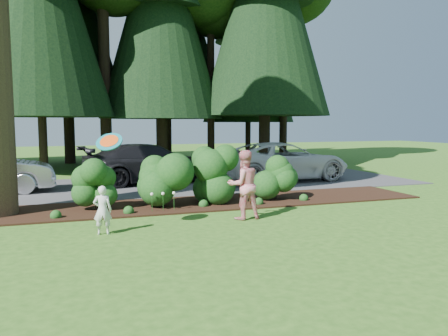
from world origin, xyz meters
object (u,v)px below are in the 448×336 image
at_px(child, 103,210).
at_px(adult, 244,185).
at_px(frisbee, 109,142).
at_px(car_white_suv, 282,161).
at_px(car_dark_suv, 150,163).

xyz_separation_m(child, adult, (3.46, 0.47, 0.34)).
bearing_deg(child, frisbee, 179.84).
bearing_deg(adult, child, 4.94).
bearing_deg(car_white_suv, child, 126.20).
bearing_deg(car_dark_suv, car_white_suv, -110.32).
xyz_separation_m(car_white_suv, frisbee, (-7.44, -6.77, 1.20)).
distance_m(car_dark_suv, adult, 7.39).
bearing_deg(car_dark_suv, frisbee, 155.34).
relative_size(car_dark_suv, child, 5.02).
distance_m(adult, frisbee, 3.52).
height_order(car_dark_suv, adult, adult).
bearing_deg(frisbee, car_dark_suv, 74.83).
height_order(adult, frisbee, frisbee).
distance_m(child, frisbee, 1.50).
height_order(car_white_suv, adult, adult).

